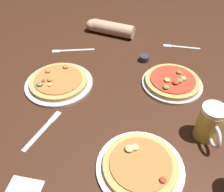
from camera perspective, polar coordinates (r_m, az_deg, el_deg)
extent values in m
cube|color=#3D2114|center=(1.07, 0.00, -1.37)|extent=(2.40, 2.40, 0.03)
cylinder|color=silver|center=(0.85, 6.62, -16.39)|extent=(0.30, 0.30, 0.01)
cylinder|color=tan|center=(0.84, 6.71, -15.87)|extent=(0.25, 0.25, 0.02)
cylinder|color=#C67038|center=(0.83, 6.77, -15.44)|extent=(0.21, 0.21, 0.01)
ellipsoid|color=#DBC67A|center=(0.84, 4.09, -12.21)|extent=(0.03, 0.03, 0.02)
ellipsoid|color=#DBC67A|center=(0.85, 5.45, -11.89)|extent=(0.03, 0.03, 0.01)
ellipsoid|color=#B73823|center=(0.80, 11.94, -18.80)|extent=(0.02, 0.02, 0.01)
cylinder|color=#B2B2B7|center=(1.16, 13.91, 2.86)|extent=(0.28, 0.28, 0.01)
cylinder|color=tan|center=(1.15, 14.04, 3.43)|extent=(0.25, 0.25, 0.02)
cylinder|color=#B73823|center=(1.15, 14.14, 3.89)|extent=(0.21, 0.21, 0.01)
ellipsoid|color=olive|center=(1.08, 12.66, 2.08)|extent=(0.03, 0.03, 0.01)
ellipsoid|color=olive|center=(1.13, 15.61, 3.57)|extent=(0.03, 0.03, 0.01)
ellipsoid|color=olive|center=(1.18, 15.54, 5.42)|extent=(0.02, 0.02, 0.01)
ellipsoid|color=#DBC67A|center=(1.15, 16.51, 4.07)|extent=(0.02, 0.02, 0.01)
ellipsoid|color=#B73823|center=(1.11, 14.78, 3.17)|extent=(0.03, 0.03, 0.01)
ellipsoid|color=#DBC67A|center=(1.12, 12.87, 3.75)|extent=(0.03, 0.03, 0.01)
cylinder|color=#B2B2B7|center=(1.16, -12.35, 2.90)|extent=(0.31, 0.31, 0.01)
cylinder|color=tan|center=(1.15, -12.46, 3.47)|extent=(0.27, 0.27, 0.02)
cylinder|color=#C67038|center=(1.14, -12.54, 3.93)|extent=(0.22, 0.22, 0.01)
ellipsoid|color=#B73823|center=(1.13, -15.83, 3.53)|extent=(0.02, 0.02, 0.01)
ellipsoid|color=olive|center=(1.12, -16.68, 2.74)|extent=(0.03, 0.03, 0.01)
ellipsoid|color=#C67038|center=(1.13, -14.41, 3.83)|extent=(0.03, 0.03, 0.01)
ellipsoid|color=#C67038|center=(1.18, -14.91, 5.76)|extent=(0.03, 0.03, 0.01)
ellipsoid|color=#DBC67A|center=(1.10, -14.46, 2.64)|extent=(0.02, 0.02, 0.01)
ellipsoid|color=#C67038|center=(1.19, -10.85, 6.87)|extent=(0.03, 0.03, 0.01)
cylinder|color=gold|center=(0.94, 21.84, -6.18)|extent=(0.09, 0.09, 0.13)
cylinder|color=white|center=(0.89, 23.04, -3.10)|extent=(0.09, 0.09, 0.02)
torus|color=silver|center=(0.91, 23.04, -8.80)|extent=(0.02, 0.08, 0.08)
cylinder|color=#333338|center=(1.29, 7.61, 8.80)|extent=(0.05, 0.05, 0.03)
cube|color=silver|center=(1.45, 16.83, 10.98)|extent=(0.17, 0.04, 0.01)
cube|color=silver|center=(1.44, 12.92, 11.57)|extent=(0.05, 0.03, 0.00)
cube|color=silver|center=(0.97, -16.90, -8.58)|extent=(0.09, 0.16, 0.01)
cube|color=silver|center=(1.01, -13.31, -4.69)|extent=(0.05, 0.06, 0.00)
cube|color=silver|center=(1.38, -8.33, 10.70)|extent=(0.20, 0.03, 0.01)
cube|color=silver|center=(1.39, -13.05, 10.33)|extent=(0.05, 0.03, 0.00)
cylinder|color=tan|center=(1.50, 0.29, 15.56)|extent=(0.27, 0.17, 0.08)
ellipsoid|color=tan|center=(1.55, -4.27, 16.36)|extent=(0.10, 0.08, 0.07)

